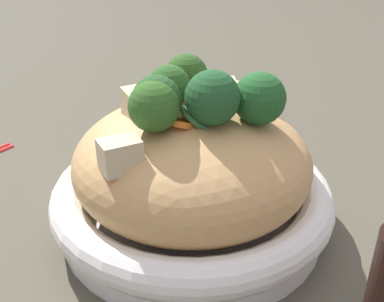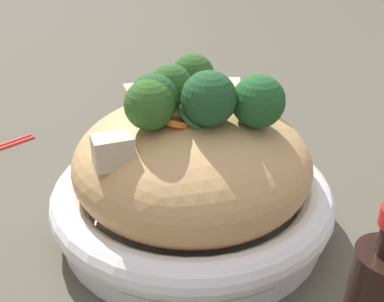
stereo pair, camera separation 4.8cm
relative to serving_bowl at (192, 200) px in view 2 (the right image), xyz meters
name	(u,v)px [view 2 (the right image)]	position (x,y,z in m)	size (l,w,h in m)	color
ground_plane	(192,222)	(0.00, 0.00, -0.03)	(3.00, 3.00, 0.00)	#4E493B
serving_bowl	(192,200)	(0.00, 0.00, 0.00)	(0.30, 0.30, 0.06)	white
noodle_heap	(192,161)	(0.00, 0.00, 0.05)	(0.25, 0.25, 0.12)	tan
broccoli_florets	(193,95)	(0.00, -0.01, 0.13)	(0.15, 0.17, 0.07)	#98B176
carrot_coins	(208,104)	(0.03, 0.01, 0.10)	(0.13, 0.14, 0.04)	orange
zucchini_slices	(205,107)	(0.02, 0.01, 0.10)	(0.15, 0.12, 0.04)	beige
chicken_chunks	(178,109)	(-0.01, 0.01, 0.11)	(0.21, 0.09, 0.05)	beige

